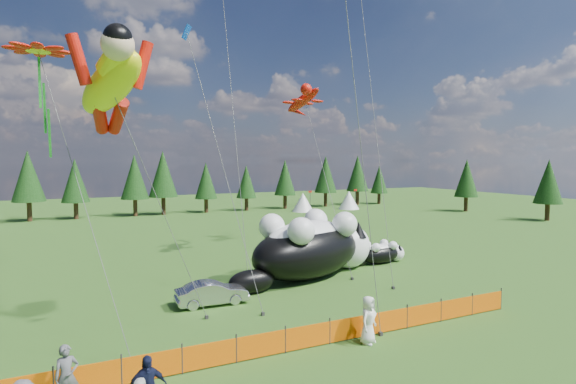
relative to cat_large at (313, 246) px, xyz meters
name	(u,v)px	position (x,y,z in m)	size (l,w,h in m)	color
ground	(277,324)	(-5.50, -6.66, -2.00)	(160.00, 160.00, 0.00)	#143309
safety_fence	(308,336)	(-5.50, -9.66, -1.50)	(22.06, 0.06, 1.10)	#262626
tree_line	(142,186)	(-5.50, 38.34, 2.00)	(90.00, 4.00, 8.00)	black
festival_tents	(231,205)	(5.50, 33.34, -0.60)	(50.00, 3.20, 2.80)	white
cat_large	(313,246)	(0.00, 0.00, 0.00)	(11.30, 6.69, 4.21)	black
cat_small	(382,253)	(6.42, 1.28, -1.22)	(4.54, 1.80, 1.64)	black
car	(212,293)	(-7.43, -2.67, -1.38)	(1.31, 3.74, 1.23)	silver
spectator_a	(67,376)	(-14.11, -10.26, -1.04)	(0.70, 0.46, 1.92)	#55555A
spectator_e	(368,320)	(-3.03, -10.26, -1.01)	(0.96, 0.63, 1.97)	white
superhero_kite	(111,84)	(-12.40, -7.03, 8.31)	(6.99, 5.72, 12.81)	#FFFC0D
gecko_kite	(303,101)	(3.25, 7.77, 10.37)	(3.93, 12.74, 15.54)	red
flower_kite	(39,54)	(-14.84, -4.50, 9.69)	(4.49, 5.25, 12.56)	red
diamond_kite_a	(189,41)	(-7.69, 0.53, 12.17)	(2.55, 6.71, 16.08)	blue
diamond_kite_d	(223,0)	(-4.29, 4.96, 16.32)	(1.20, 7.59, 20.71)	#0B7A8B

